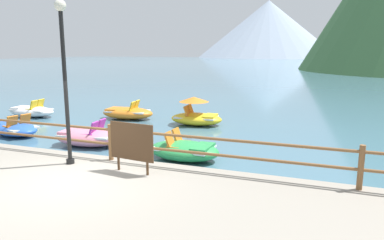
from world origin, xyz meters
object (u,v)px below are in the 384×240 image
Objects in this scene: pedal_boat_5 at (88,137)px; pedal_boat_1 at (196,115)px; sign_board at (132,142)px; pedal_boat_2 at (31,111)px; pedal_boat_4 at (127,113)px; pedal_boat_6 at (184,150)px; pedal_boat_0 at (15,128)px; lamp_post at (64,68)px.

pedal_boat_1 is at bearing 63.52° from pedal_boat_5.
sign_board is 0.48× the size of pedal_boat_2.
pedal_boat_1 reaches higher than pedal_boat_5.
pedal_boat_4 reaches higher than pedal_boat_6.
pedal_boat_5 is (-3.39, 2.94, -0.82)m from sign_board.
pedal_boat_4 is 4.92m from pedal_boat_5.
pedal_boat_2 is 0.94× the size of pedal_boat_4.
pedal_boat_5 is (1.26, -4.75, 0.02)m from pedal_boat_4.
pedal_boat_5 is at bearing -31.22° from pedal_boat_2.
pedal_boat_5 is at bearing -4.95° from pedal_boat_0.
pedal_boat_0 is at bearing -144.12° from pedal_boat_1.
pedal_boat_2 is 6.95m from pedal_boat_5.
pedal_boat_0 is 4.03m from pedal_boat_2.
pedal_boat_2 is (-8.22, -0.97, -0.14)m from pedal_boat_1.
lamp_post is 1.53× the size of pedal_boat_4.
pedal_boat_2 is 1.11× the size of pedal_boat_6.
sign_board is 0.48× the size of pedal_boat_0.
pedal_boat_1 is at bearing 6.75° from pedal_boat_2.
lamp_post is 4.13m from pedal_boat_5.
pedal_boat_5 reaches higher than pedal_boat_4.
lamp_post is at bearing -31.69° from pedal_boat_0.
sign_board is (1.82, -0.05, -1.69)m from lamp_post.
lamp_post is at bearing 178.42° from sign_board.
pedal_boat_1 is at bearing 105.82° from pedal_boat_6.
pedal_boat_5 reaches higher than pedal_boat_2.
pedal_boat_2 is at bearing 148.78° from pedal_boat_5.
lamp_post is at bearing -40.81° from pedal_boat_2.
pedal_boat_2 is at bearing 125.31° from pedal_boat_0.
pedal_boat_4 is at bearing 13.79° from pedal_boat_2.
pedal_boat_1 is 1.06× the size of pedal_boat_6.
pedal_boat_6 is at bearing -5.57° from pedal_boat_5.
sign_board reaches higher than pedal_boat_2.
sign_board is at bearing -96.25° from pedal_boat_6.
pedal_boat_4 is at bearing 133.99° from pedal_boat_6.
pedal_boat_5 reaches higher than pedal_boat_6.
pedal_boat_6 is at bearing 83.75° from sign_board.
lamp_post is 2.48m from sign_board.
sign_board is 0.51× the size of pedal_boat_1.
pedal_boat_1 is 8.28m from pedal_boat_2.
pedal_boat_0 is 1.02× the size of pedal_boat_2.
pedal_boat_1 reaches higher than pedal_boat_0.
pedal_boat_0 is 5.03m from pedal_boat_4.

